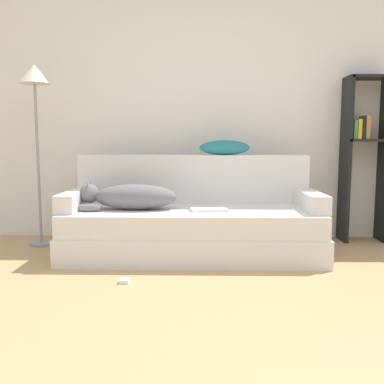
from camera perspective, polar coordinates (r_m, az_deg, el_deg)
The scene contains 12 objects.
ground_plane at distance 2.12m, azimuth 1.77°, elevation -19.89°, with size 20.00×20.00×0.00m, color tan.
wall_back at distance 4.25m, azimuth 1.53°, elevation 12.25°, with size 7.91×0.06×2.70m.
couch at distance 3.56m, azimuth 0.03°, elevation -5.42°, with size 2.09×0.85×0.39m.
couch_backrest at distance 3.85m, azimuth 0.14°, elevation 1.77°, with size 2.05×0.15×0.43m.
couch_arm_left at distance 3.66m, azimuth -15.33°, elevation -1.01°, with size 0.15×0.66×0.14m.
couch_arm_right at distance 3.62m, azimuth 15.56°, elevation -1.10°, with size 0.15×0.66×0.14m.
dog at distance 3.51m, azimuth -8.28°, elevation -0.62°, with size 0.79×0.28×0.22m.
laptop at distance 3.44m, azimuth 2.22°, elevation -2.31°, with size 0.32×0.23×0.02m.
throw_pillow at distance 3.83m, azimuth 4.36°, elevation 5.93°, with size 0.45×0.18×0.13m.
bookshelf at distance 4.33m, azimuth 22.01°, elevation 5.22°, with size 0.40×0.26×1.54m.
floor_lamp at distance 4.11m, azimuth -20.20°, elevation 12.33°, with size 0.28×0.28×1.62m.
power_adapter at distance 2.98m, azimuth -9.06°, elevation -11.63°, with size 0.07×0.07×0.03m.
Camera 1 is at (-0.02, -1.89, 0.96)m, focal length 40.00 mm.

